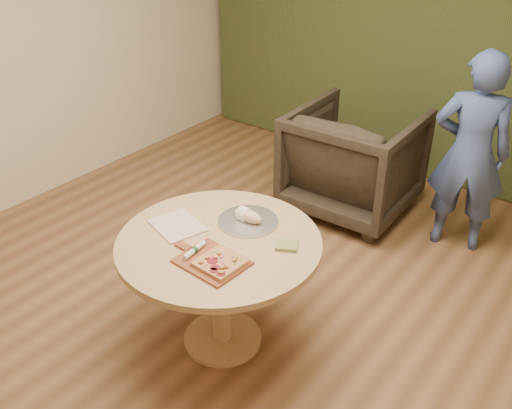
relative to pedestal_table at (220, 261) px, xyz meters
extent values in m
cube|color=brown|center=(-0.03, 0.03, -0.62)|extent=(5.00, 6.00, 0.02)
cube|color=beige|center=(-0.03, 3.04, 0.79)|extent=(5.00, 0.02, 2.80)
cube|color=#2D3719|center=(-0.03, 2.93, 0.79)|extent=(4.80, 0.14, 2.78)
cylinder|color=tan|center=(0.00, 0.00, -0.59)|extent=(0.48, 0.48, 0.03)
cylinder|color=tan|center=(0.00, 0.00, -0.25)|extent=(0.12, 0.12, 0.68)
cylinder|color=tan|center=(0.00, 0.00, 0.12)|extent=(1.16, 1.16, 0.04)
cube|color=brown|center=(0.11, -0.19, 0.15)|extent=(0.37, 0.30, 0.01)
cube|color=brown|center=(-0.11, -0.17, 0.15)|extent=(0.10, 0.06, 0.01)
cube|color=#B97E48|center=(0.17, -0.19, 0.17)|extent=(0.23, 0.23, 0.02)
cylinder|color=maroon|center=(0.22, -0.22, 0.18)|extent=(0.04, 0.04, 0.00)
cylinder|color=maroon|center=(0.20, -0.27, 0.18)|extent=(0.04, 0.04, 0.00)
cylinder|color=maroon|center=(0.14, -0.21, 0.18)|extent=(0.05, 0.05, 0.00)
cylinder|color=maroon|center=(0.19, -0.25, 0.18)|extent=(0.05, 0.05, 0.00)
cylinder|color=maroon|center=(0.24, -0.27, 0.18)|extent=(0.05, 0.05, 0.00)
cube|color=#C07E48|center=(0.10, -0.21, 0.18)|extent=(0.02, 0.02, 0.01)
cube|color=#C07E48|center=(0.10, -0.26, 0.18)|extent=(0.02, 0.02, 0.01)
cube|color=#C07E48|center=(0.14, -0.18, 0.18)|extent=(0.02, 0.02, 0.01)
cube|color=#C07E48|center=(0.13, -0.14, 0.18)|extent=(0.02, 0.02, 0.01)
cube|color=#C07E48|center=(0.23, -0.14, 0.18)|extent=(0.02, 0.02, 0.01)
cube|color=#C07E48|center=(0.24, -0.26, 0.18)|extent=(0.03, 0.03, 0.01)
cube|color=#C07E48|center=(0.22, -0.23, 0.18)|extent=(0.03, 0.03, 0.01)
cube|color=#C07E48|center=(0.24, -0.21, 0.18)|extent=(0.02, 0.02, 0.01)
cube|color=#C07E48|center=(0.22, -0.12, 0.18)|extent=(0.03, 0.03, 0.01)
cube|color=#337A1F|center=(0.12, -0.19, 0.18)|extent=(0.01, 0.01, 0.00)
cube|color=#337A1F|center=(0.25, -0.11, 0.18)|extent=(0.01, 0.01, 0.00)
cube|color=#337A1F|center=(0.20, -0.12, 0.18)|extent=(0.01, 0.01, 0.00)
cube|color=#337A1F|center=(0.10, -0.26, 0.18)|extent=(0.01, 0.01, 0.00)
cube|color=#337A1F|center=(0.25, -0.24, 0.18)|extent=(0.01, 0.01, 0.00)
cube|color=#337A1F|center=(0.23, -0.26, 0.18)|extent=(0.01, 0.01, 0.00)
cube|color=#337A1F|center=(0.09, -0.14, 0.18)|extent=(0.01, 0.01, 0.00)
cube|color=#337A1F|center=(0.25, -0.16, 0.18)|extent=(0.01, 0.01, 0.00)
cube|color=#A24B83|center=(0.15, -0.15, 0.18)|extent=(0.01, 0.03, 0.00)
cube|color=#A24B83|center=(0.20, -0.11, 0.18)|extent=(0.03, 0.01, 0.00)
cube|color=#A24B83|center=(0.14, -0.26, 0.18)|extent=(0.01, 0.03, 0.00)
cube|color=#A24B83|center=(0.18, -0.18, 0.18)|extent=(0.03, 0.02, 0.00)
cube|color=#A24B83|center=(0.16, -0.16, 0.18)|extent=(0.02, 0.03, 0.00)
cylinder|color=silver|center=(-0.01, -0.19, 0.17)|extent=(0.05, 0.17, 0.03)
cylinder|color=#194C26|center=(-0.01, -0.19, 0.17)|extent=(0.04, 0.03, 0.03)
cube|color=silver|center=(-0.02, -0.09, 0.17)|extent=(0.02, 0.04, 0.00)
cube|color=white|center=(-0.29, -0.04, 0.15)|extent=(0.36, 0.33, 0.01)
cylinder|color=silver|center=(0.01, 0.25, 0.14)|extent=(0.35, 0.35, 0.01)
cylinder|color=silver|center=(0.01, 0.25, 0.15)|extent=(0.36, 0.36, 0.02)
ellipsoid|color=#E0B688|center=(0.01, 0.25, 0.18)|extent=(0.19, 0.08, 0.07)
cylinder|color=silver|center=(-0.02, 0.25, 0.18)|extent=(0.06, 0.09, 0.09)
cube|color=brown|center=(0.34, 0.18, 0.15)|extent=(0.15, 0.14, 0.02)
imported|color=black|center=(-0.18, 1.92, -0.11)|extent=(0.99, 0.94, 0.99)
imported|color=#3B4E85|center=(0.73, 1.95, 0.16)|extent=(0.65, 0.53, 1.53)
camera|label=1|loc=(1.78, -1.98, 1.92)|focal=40.00mm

